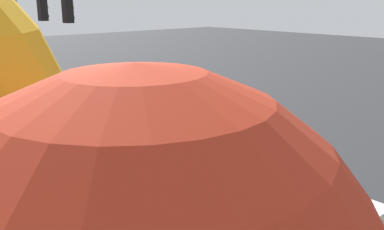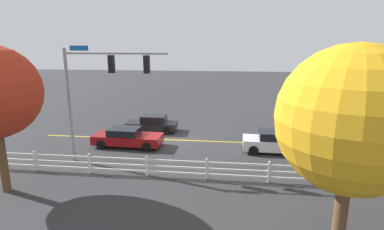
# 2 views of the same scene
# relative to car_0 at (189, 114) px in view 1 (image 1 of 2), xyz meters

# --- Properties ---
(ground_plane) EXTENTS (120.00, 120.00, 0.00)m
(ground_plane) POSITION_rel_car_0_xyz_m (-2.09, 2.09, -0.66)
(ground_plane) COLOR #2D2D30
(lane_center_stripe) EXTENTS (28.00, 0.16, 0.01)m
(lane_center_stripe) POSITION_rel_car_0_xyz_m (-6.09, 2.09, -0.65)
(lane_center_stripe) COLOR gold
(lane_center_stripe) RESTS_ON ground_plane
(signal_assembly) EXTENTS (6.11, 0.38, 6.95)m
(signal_assembly) POSITION_rel_car_0_xyz_m (1.37, 6.93, 4.19)
(signal_assembly) COLOR gray
(signal_assembly) RESTS_ON ground_plane
(car_0) EXTENTS (4.12, 1.92, 1.36)m
(car_0) POSITION_rel_car_0_xyz_m (0.00, 0.00, 0.00)
(car_0) COLOR black
(car_0) RESTS_ON ground_plane
(car_2) EXTENTS (4.23, 1.94, 1.42)m
(car_2) POSITION_rel_car_0_xyz_m (-9.27, 3.83, 0.02)
(car_2) COLOR silver
(car_2) RESTS_ON ground_plane
(car_3) EXTENTS (4.82, 2.06, 1.30)m
(car_3) POSITION_rel_car_0_xyz_m (0.83, 3.86, -0.02)
(car_3) COLOR maroon
(car_3) RESTS_ON ground_plane
(white_rail_fence) EXTENTS (26.10, 0.10, 1.15)m
(white_rail_fence) POSITION_rel_car_0_xyz_m (-5.09, 8.60, -0.05)
(white_rail_fence) COLOR white
(white_rail_fence) RESTS_ON ground_plane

